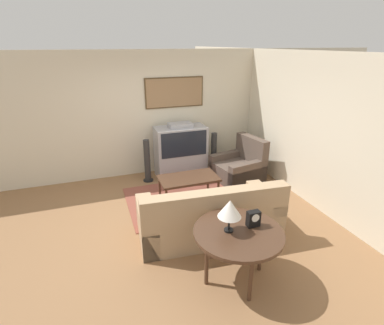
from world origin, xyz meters
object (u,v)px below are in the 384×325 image
object	(u,v)px
couch	(210,218)
mantel_clock	(253,219)
tv	(181,151)
speaker_tower_right	(214,154)
console_table	(238,236)
armchair	(239,167)
speaker_tower_left	(147,162)
coffee_table	(189,179)
table_lamp	(230,209)

from	to	relation	value
couch	mantel_clock	xyz separation A→B (m)	(0.17, -0.96, 0.52)
tv	speaker_tower_right	size ratio (longest dim) A/B	1.30
tv	speaker_tower_right	world-z (taller)	tv
console_table	mantel_clock	bearing A→B (deg)	11.54
armchair	speaker_tower_left	xyz separation A→B (m)	(-1.91, 0.59, 0.16)
armchair	console_table	xyz separation A→B (m)	(-1.46, -2.70, 0.38)
couch	console_table	world-z (taller)	couch
console_table	tv	bearing A→B (deg)	84.60
tv	couch	xyz separation A→B (m)	(-0.27, -2.36, -0.26)
armchair	console_table	distance (m)	3.10
tv	coffee_table	size ratio (longest dim) A/B	1.09
couch	mantel_clock	bearing A→B (deg)	104.65
table_lamp	mantel_clock	xyz separation A→B (m)	(0.33, -0.00, -0.20)
coffee_table	speaker_tower_right	bearing A→B (deg)	47.60
couch	mantel_clock	world-z (taller)	mantel_clock
mantel_clock	tv	bearing A→B (deg)	88.23
console_table	table_lamp	world-z (taller)	table_lamp
table_lamp	coffee_table	bearing A→B (deg)	83.92
coffee_table	speaker_tower_left	size ratio (longest dim) A/B	1.19
couch	speaker_tower_right	bearing A→B (deg)	-109.72
console_table	speaker_tower_right	distance (m)	3.47
coffee_table	mantel_clock	size ratio (longest dim) A/B	5.51
coffee_table	table_lamp	xyz separation A→B (m)	(-0.23, -2.18, 0.62)
armchair	speaker_tower_right	bearing A→B (deg)	-158.58
couch	console_table	distance (m)	1.07
coffee_table	console_table	bearing A→B (deg)	-93.10
console_table	table_lamp	distance (m)	0.39
tv	console_table	bearing A→B (deg)	-95.40
couch	armchair	xyz separation A→B (m)	(1.41, 1.70, -0.03)
speaker_tower_left	armchair	bearing A→B (deg)	-17.03
mantel_clock	speaker_tower_right	size ratio (longest dim) A/B	0.22
couch	armchair	world-z (taller)	armchair
tv	table_lamp	xyz separation A→B (m)	(-0.43, -3.32, 0.46)
mantel_clock	couch	bearing A→B (deg)	99.85
table_lamp	speaker_tower_left	xyz separation A→B (m)	(-0.34, 3.25, -0.59)
armchair	console_table	size ratio (longest dim) A/B	0.98
coffee_table	speaker_tower_left	world-z (taller)	speaker_tower_left
table_lamp	console_table	bearing A→B (deg)	-21.86
tv	speaker_tower_left	world-z (taller)	tv
tv	coffee_table	distance (m)	1.17
couch	armchair	size ratio (longest dim) A/B	2.08
mantel_clock	speaker_tower_right	bearing A→B (deg)	74.89
armchair	console_table	world-z (taller)	armchair
couch	speaker_tower_right	world-z (taller)	speaker_tower_right
console_table	table_lamp	bearing A→B (deg)	158.14
couch	table_lamp	bearing A→B (deg)	85.29
console_table	table_lamp	size ratio (longest dim) A/B	2.63
armchair	mantel_clock	distance (m)	2.99
tv	coffee_table	bearing A→B (deg)	-99.84
mantel_clock	speaker_tower_right	xyz separation A→B (m)	(0.88, 3.25, -0.39)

